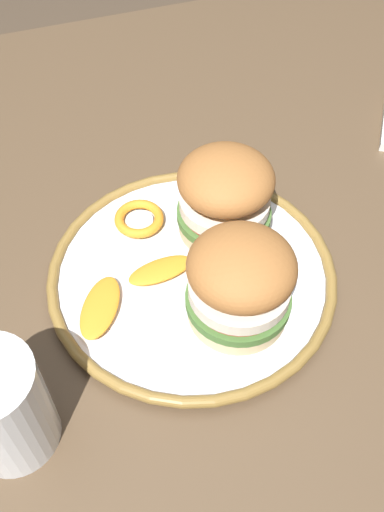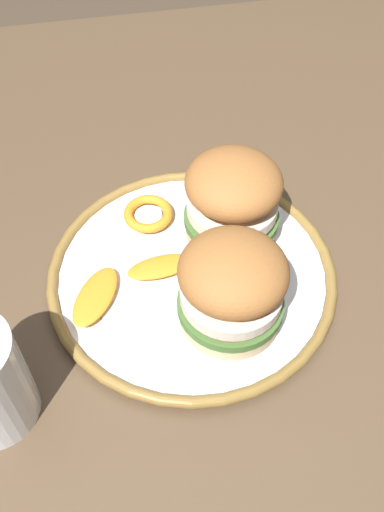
{
  "view_description": "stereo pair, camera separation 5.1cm",
  "coord_description": "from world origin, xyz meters",
  "px_view_note": "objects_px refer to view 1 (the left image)",
  "views": [
    {
      "loc": [
        0.15,
        0.37,
        1.2
      ],
      "look_at": [
        0.02,
        0.02,
        0.74
      ],
      "focal_mm": 40.46,
      "sensor_mm": 36.0,
      "label": 1
    },
    {
      "loc": [
        0.1,
        0.39,
        1.2
      ],
      "look_at": [
        0.02,
        0.02,
        0.74
      ],
      "focal_mm": 40.46,
      "sensor_mm": 36.0,
      "label": 2
    }
  ],
  "objects_px": {
    "dining_table": "(205,300)",
    "sandwich_half_right": "(235,283)",
    "drinking_glass": "(3,412)",
    "dinner_plate": "(192,274)",
    "sandwich_half_left": "(225,195)"
  },
  "relations": [
    {
      "from": "dining_table",
      "to": "sandwich_half_right",
      "type": "height_order",
      "value": "sandwich_half_right"
    },
    {
      "from": "drinking_glass",
      "to": "dining_table",
      "type": "bearing_deg",
      "value": -149.57
    },
    {
      "from": "dinner_plate",
      "to": "sandwich_half_left",
      "type": "relative_size",
      "value": 2.45
    },
    {
      "from": "sandwich_half_left",
      "to": "sandwich_half_right",
      "type": "distance_m",
      "value": 0.11
    },
    {
      "from": "dining_table",
      "to": "sandwich_half_left",
      "type": "bearing_deg",
      "value": -143.06
    },
    {
      "from": "dinner_plate",
      "to": "drinking_glass",
      "type": "bearing_deg",
      "value": 28.5
    },
    {
      "from": "dinner_plate",
      "to": "drinking_glass",
      "type": "relative_size",
      "value": 2.76
    },
    {
      "from": "sandwich_half_left",
      "to": "sandwich_half_right",
      "type": "xyz_separation_m",
      "value": [
        0.03,
        0.11,
        0.0
      ]
    },
    {
      "from": "dinner_plate",
      "to": "drinking_glass",
      "type": "distance_m",
      "value": 0.24
    },
    {
      "from": "dinner_plate",
      "to": "sandwich_half_left",
      "type": "distance_m",
      "value": 0.09
    },
    {
      "from": "sandwich_half_right",
      "to": "drinking_glass",
      "type": "distance_m",
      "value": 0.23
    },
    {
      "from": "dining_table",
      "to": "sandwich_half_right",
      "type": "distance_m",
      "value": 0.18
    },
    {
      "from": "dinner_plate",
      "to": "sandwich_half_left",
      "type": "xyz_separation_m",
      "value": [
        -0.05,
        -0.04,
        0.06
      ]
    },
    {
      "from": "dining_table",
      "to": "drinking_glass",
      "type": "relative_size",
      "value": 10.86
    },
    {
      "from": "dinner_plate",
      "to": "drinking_glass",
      "type": "height_order",
      "value": "drinking_glass"
    }
  ]
}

